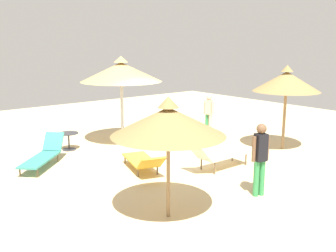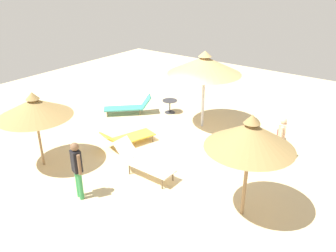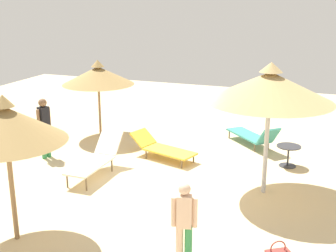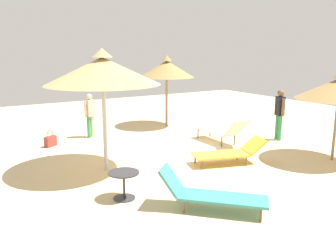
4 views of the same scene
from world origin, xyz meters
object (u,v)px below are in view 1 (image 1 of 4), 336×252
at_px(lounge_chair_near_left, 143,161).
at_px(side_table_round, 69,138).
at_px(person_standing_back, 209,112).
at_px(handbag, 175,124).
at_px(person_standing_near_right, 260,155).
at_px(parasol_umbrella_center, 168,121).
at_px(parasol_umbrella_far_right, 121,72).
at_px(lounge_chair_front, 43,155).
at_px(lounge_chair_far_left, 216,154).
at_px(parasol_umbrella_edge, 287,82).

relative_size(lounge_chair_near_left, side_table_round, 3.18).
bearing_deg(person_standing_back, handbag, 17.74).
bearing_deg(person_standing_near_right, parasol_umbrella_center, 79.00).
bearing_deg(person_standing_near_right, lounge_chair_near_left, 19.12).
bearing_deg(parasol_umbrella_far_right, person_standing_near_right, 178.17).
bearing_deg(parasol_umbrella_center, person_standing_back, -51.02).
bearing_deg(parasol_umbrella_far_right, side_table_round, 79.26).
bearing_deg(handbag, person_standing_back, -162.26).
bearing_deg(lounge_chair_front, parasol_umbrella_far_right, -75.82).
bearing_deg(side_table_round, person_standing_back, -102.38).
relative_size(parasol_umbrella_far_right, parasol_umbrella_center, 1.23).
bearing_deg(parasol_umbrella_far_right, person_standing_back, -103.26).
bearing_deg(lounge_chair_far_left, lounge_chair_front, 47.25).
distance_m(lounge_chair_near_left, person_standing_back, 5.25).
bearing_deg(person_standing_back, parasol_umbrella_edge, -175.58).
relative_size(parasol_umbrella_center, handbag, 4.77).
bearing_deg(person_standing_back, lounge_chair_far_left, 137.81).
height_order(parasol_umbrella_center, handbag, parasol_umbrella_center).
bearing_deg(side_table_round, parasol_umbrella_edge, -128.32).
bearing_deg(person_standing_back, lounge_chair_near_left, 115.04).
xyz_separation_m(parasol_umbrella_far_right, lounge_chair_near_left, (-3.02, 1.27, -2.19)).
relative_size(parasol_umbrella_far_right, side_table_round, 4.74).
bearing_deg(handbag, parasol_umbrella_far_right, 102.89).
distance_m(parasol_umbrella_center, lounge_chair_far_left, 3.65).
xyz_separation_m(parasol_umbrella_center, person_standing_near_right, (-0.45, -2.34, -1.02)).
bearing_deg(parasol_umbrella_edge, lounge_chair_far_left, 91.83).
xyz_separation_m(person_standing_back, side_table_round, (1.17, 5.34, -0.45)).
distance_m(lounge_chair_far_left, person_standing_back, 4.54).
height_order(lounge_chair_front, handbag, lounge_chair_front).
relative_size(parasol_umbrella_edge, lounge_chair_near_left, 1.36).
xyz_separation_m(parasol_umbrella_edge, side_table_round, (4.42, 5.59, -1.86)).
bearing_deg(person_standing_near_right, parasol_umbrella_far_right, -1.83).
relative_size(person_standing_near_right, handbag, 3.28).
xyz_separation_m(lounge_chair_front, handbag, (1.49, -6.19, -0.15)).
xyz_separation_m(lounge_chair_front, side_table_round, (1.17, -1.33, 0.06)).
xyz_separation_m(lounge_chair_front, person_standing_back, (-0.00, -6.67, 0.51)).
bearing_deg(person_standing_near_right, handbag, -25.02).
bearing_deg(handbag, parasol_umbrella_edge, -171.25).
relative_size(parasol_umbrella_far_right, handbag, 5.86).
xyz_separation_m(parasol_umbrella_edge, lounge_chair_near_left, (1.04, 4.98, -1.94)).
relative_size(parasol_umbrella_edge, lounge_chair_far_left, 1.36).
relative_size(person_standing_back, handbag, 2.93).
relative_size(lounge_chair_near_left, handbag, 3.94).
xyz_separation_m(parasol_umbrella_far_right, lounge_chair_front, (-0.81, 3.21, -2.17)).
relative_size(lounge_chair_front, person_standing_back, 1.22).
xyz_separation_m(parasol_umbrella_edge, lounge_chair_front, (3.25, 6.92, -1.92)).
relative_size(parasol_umbrella_center, side_table_round, 3.86).
bearing_deg(handbag, parasol_umbrella_center, 139.02).
relative_size(lounge_chair_far_left, side_table_round, 3.18).
bearing_deg(lounge_chair_far_left, person_standing_back, -42.19).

